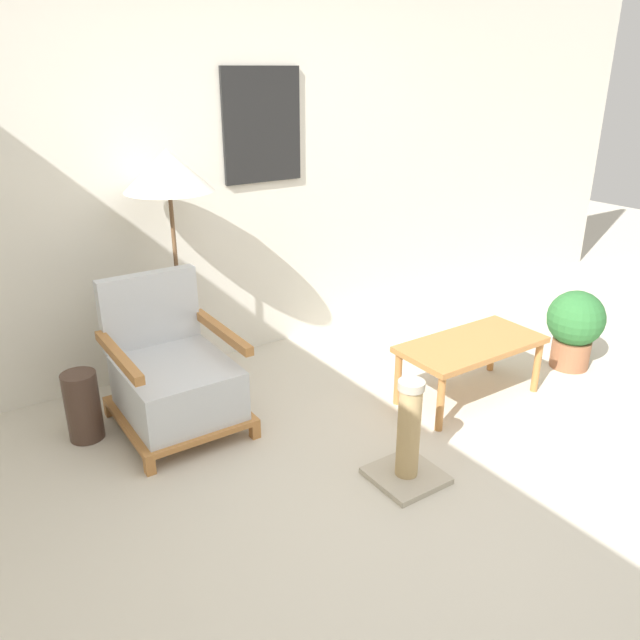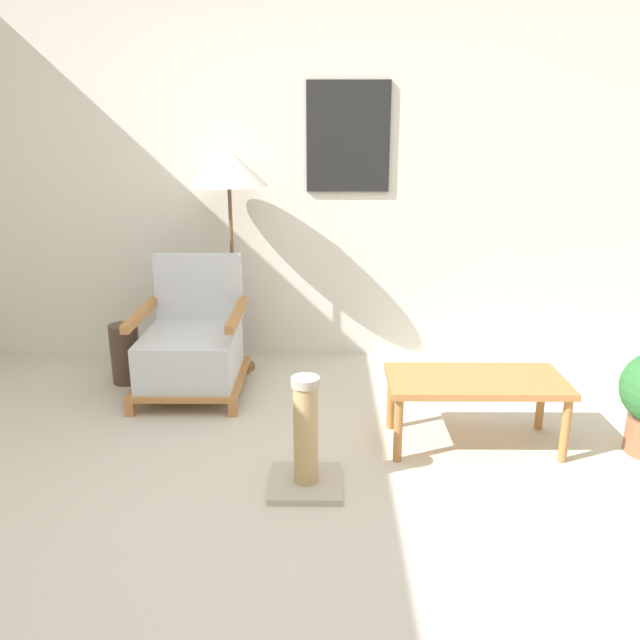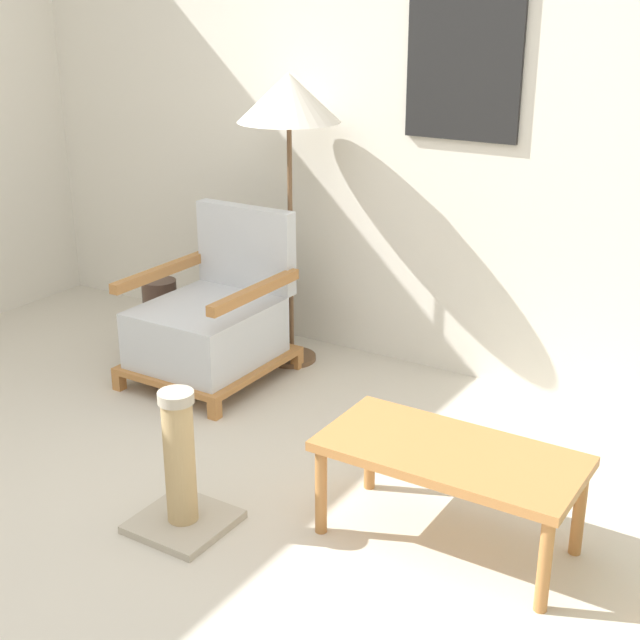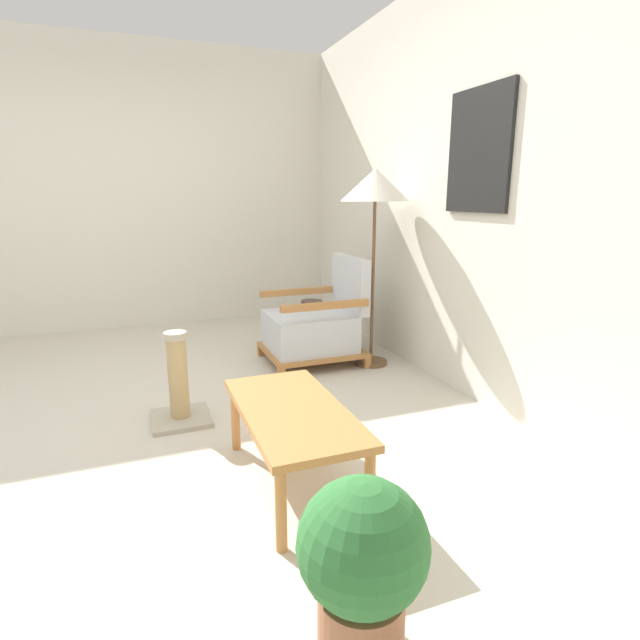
% 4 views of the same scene
% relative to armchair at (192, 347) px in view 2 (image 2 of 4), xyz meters
% --- Properties ---
extents(ground_plane, '(14.00, 14.00, 0.00)m').
position_rel_armchair_xyz_m(ground_plane, '(0.75, -1.46, -0.29)').
color(ground_plane, beige).
extents(wall_back, '(8.00, 0.09, 2.70)m').
position_rel_armchair_xyz_m(wall_back, '(0.75, 0.72, 1.06)').
color(wall_back, silver).
rests_on(wall_back, ground_plane).
extents(armchair, '(0.65, 0.74, 0.83)m').
position_rel_armchair_xyz_m(armchair, '(0.00, 0.00, 0.00)').
color(armchair, '#B2753D').
rests_on(armchair, ground_plane).
extents(floor_lamp, '(0.51, 0.51, 1.48)m').
position_rel_armchair_xyz_m(floor_lamp, '(0.22, 0.39, 1.03)').
color(floor_lamp, brown).
rests_on(floor_lamp, ground_plane).
extents(coffee_table, '(0.90, 0.44, 0.37)m').
position_rel_armchair_xyz_m(coffee_table, '(1.61, -0.71, 0.03)').
color(coffee_table, '#B2753D').
rests_on(coffee_table, ground_plane).
extents(vase, '(0.19, 0.19, 0.39)m').
position_rel_armchair_xyz_m(vase, '(-0.47, 0.14, -0.10)').
color(vase, '#473328').
rests_on(vase, ground_plane).
extents(scratching_post, '(0.34, 0.34, 0.54)m').
position_rel_armchair_xyz_m(scratching_post, '(0.74, -1.12, -0.10)').
color(scratching_post, '#B2A893').
rests_on(scratching_post, ground_plane).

